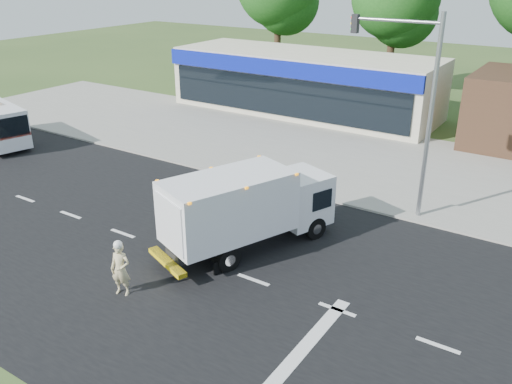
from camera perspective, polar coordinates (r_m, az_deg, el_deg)
ground at (r=17.94m, az=-0.27°, el=-9.27°), size 120.00×120.00×0.00m
road_asphalt at (r=17.94m, az=-0.27°, el=-9.26°), size 60.00×14.00×0.02m
sidewalk at (r=24.40m, az=10.39°, el=-0.32°), size 60.00×2.40×0.12m
parking_apron at (r=29.52m, az=14.88°, el=3.36°), size 60.00×9.00×0.02m
lane_markings at (r=16.39m, az=1.11°, el=-12.72°), size 55.20×7.00×0.01m
ems_box_truck at (r=19.02m, az=-1.03°, el=-1.42°), size 4.36×6.98×2.97m
emergency_worker at (r=17.31m, az=-14.07°, el=-7.79°), size 0.74×0.59×1.88m
retail_strip_mall at (r=37.67m, az=5.08°, el=11.42°), size 18.00×6.20×4.00m
traffic_signal_pole at (r=21.62m, az=16.47°, el=9.68°), size 3.51×0.25×8.00m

